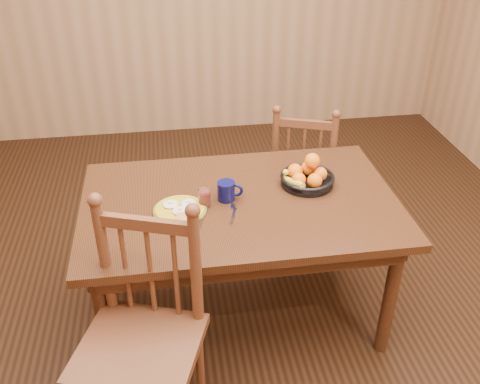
{
  "coord_description": "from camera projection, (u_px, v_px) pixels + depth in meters",
  "views": [
    {
      "loc": [
        -0.34,
        -2.26,
        2.22
      ],
      "look_at": [
        0.0,
        0.0,
        0.8
      ],
      "focal_mm": 40.0,
      "sensor_mm": 36.0,
      "label": 1
    }
  ],
  "objects": [
    {
      "name": "chair_far",
      "position": [
        303.0,
        171.0,
        3.55
      ],
      "size": [
        0.54,
        0.53,
        0.95
      ],
      "rotation": [
        0.0,
        0.0,
        2.8
      ],
      "color": "#462315",
      "rests_on": "ground"
    },
    {
      "name": "breakfast_plate",
      "position": [
        180.0,
        210.0,
        2.62
      ],
      "size": [
        0.26,
        0.29,
        0.04
      ],
      "color": "#59601E",
      "rests_on": "dining_table"
    },
    {
      "name": "chair_near",
      "position": [
        142.0,
        337.0,
        2.23
      ],
      "size": [
        0.62,
        0.6,
        1.08
      ],
      "rotation": [
        0.0,
        0.0,
        -0.34
      ],
      "color": "#462315",
      "rests_on": "ground"
    },
    {
      "name": "fork",
      "position": [
        233.0,
        213.0,
        2.61
      ],
      "size": [
        0.06,
        0.18,
        0.0
      ],
      "rotation": [
        0.0,
        0.0,
        -0.3
      ],
      "color": "silver",
      "rests_on": "dining_table"
    },
    {
      "name": "room",
      "position": [
        240.0,
        88.0,
        2.4
      ],
      "size": [
        4.52,
        5.02,
        2.72
      ],
      "color": "black",
      "rests_on": "ground"
    },
    {
      "name": "spoon",
      "position": [
        198.0,
        218.0,
        2.58
      ],
      "size": [
        0.06,
        0.16,
        0.01
      ],
      "rotation": [
        0.0,
        0.0,
        -0.34
      ],
      "color": "silver",
      "rests_on": "dining_table"
    },
    {
      "name": "fruit_bowl",
      "position": [
        307.0,
        176.0,
        2.83
      ],
      "size": [
        0.29,
        0.29,
        0.17
      ],
      "color": "black",
      "rests_on": "dining_table"
    },
    {
      "name": "coffee_mug",
      "position": [
        227.0,
        191.0,
        2.7
      ],
      "size": [
        0.13,
        0.09,
        0.1
      ],
      "color": "#090A35",
      "rests_on": "dining_table"
    },
    {
      "name": "dining_table",
      "position": [
        240.0,
        214.0,
        2.76
      ],
      "size": [
        1.6,
        1.0,
        0.75
      ],
      "color": "black",
      "rests_on": "ground"
    },
    {
      "name": "juice_glass",
      "position": [
        204.0,
        198.0,
        2.65
      ],
      "size": [
        0.06,
        0.06,
        0.09
      ],
      "color": "silver",
      "rests_on": "dining_table"
    }
  ]
}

